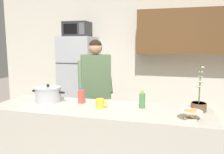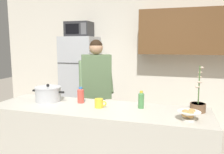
{
  "view_description": "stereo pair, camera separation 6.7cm",
  "coord_description": "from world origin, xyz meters",
  "px_view_note": "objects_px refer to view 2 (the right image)",
  "views": [
    {
      "loc": [
        0.74,
        -2.18,
        1.58
      ],
      "look_at": [
        0.0,
        0.55,
        1.17
      ],
      "focal_mm": 35.82,
      "sensor_mm": 36.0,
      "label": 1
    },
    {
      "loc": [
        0.8,
        -2.16,
        1.58
      ],
      "look_at": [
        0.0,
        0.55,
        1.17
      ],
      "focal_mm": 35.82,
      "sensor_mm": 36.0,
      "label": 2
    }
  ],
  "objects_px": {
    "microwave": "(79,29)",
    "bottle_near_edge": "(81,95)",
    "refrigerator": "(81,81)",
    "person_near_pot": "(96,83)",
    "cooking_pot": "(48,94)",
    "bread_bowl": "(189,115)",
    "bottle_mid_counter": "(141,100)",
    "potted_orchid": "(198,105)",
    "coffee_mug": "(99,103)"
  },
  "relations": [
    {
      "from": "coffee_mug",
      "to": "cooking_pot",
      "type": "bearing_deg",
      "value": 172.69
    },
    {
      "from": "cooking_pot",
      "to": "refrigerator",
      "type": "bearing_deg",
      "value": 102.29
    },
    {
      "from": "refrigerator",
      "to": "potted_orchid",
      "type": "relative_size",
      "value": 3.77
    },
    {
      "from": "coffee_mug",
      "to": "bottle_mid_counter",
      "type": "height_order",
      "value": "bottle_mid_counter"
    },
    {
      "from": "cooking_pot",
      "to": "bread_bowl",
      "type": "xyz_separation_m",
      "value": [
        1.56,
        -0.24,
        -0.04
      ]
    },
    {
      "from": "cooking_pot",
      "to": "bottle_mid_counter",
      "type": "bearing_deg",
      "value": 0.74
    },
    {
      "from": "person_near_pot",
      "to": "bottle_mid_counter",
      "type": "relative_size",
      "value": 8.93
    },
    {
      "from": "bread_bowl",
      "to": "potted_orchid",
      "type": "xyz_separation_m",
      "value": [
        0.1,
        0.29,
        0.02
      ]
    },
    {
      "from": "bread_bowl",
      "to": "refrigerator",
      "type": "bearing_deg",
      "value": 134.2
    },
    {
      "from": "person_near_pot",
      "to": "bottle_near_edge",
      "type": "relative_size",
      "value": 9.04
    },
    {
      "from": "bottle_near_edge",
      "to": "bottle_mid_counter",
      "type": "relative_size",
      "value": 0.99
    },
    {
      "from": "bread_bowl",
      "to": "bottle_mid_counter",
      "type": "relative_size",
      "value": 1.11
    },
    {
      "from": "microwave",
      "to": "person_near_pot",
      "type": "distance_m",
      "value": 1.46
    },
    {
      "from": "cooking_pot",
      "to": "bread_bowl",
      "type": "height_order",
      "value": "cooking_pot"
    },
    {
      "from": "microwave",
      "to": "bottle_near_edge",
      "type": "xyz_separation_m",
      "value": [
        0.78,
        -1.7,
        -0.86
      ]
    },
    {
      "from": "microwave",
      "to": "bread_bowl",
      "type": "distance_m",
      "value": 2.91
    },
    {
      "from": "microwave",
      "to": "coffee_mug",
      "type": "distance_m",
      "value": 2.29
    },
    {
      "from": "microwave",
      "to": "bottle_near_edge",
      "type": "bearing_deg",
      "value": -65.27
    },
    {
      "from": "person_near_pot",
      "to": "coffee_mug",
      "type": "bearing_deg",
      "value": -67.67
    },
    {
      "from": "person_near_pot",
      "to": "microwave",
      "type": "bearing_deg",
      "value": 125.85
    },
    {
      "from": "refrigerator",
      "to": "coffee_mug",
      "type": "relative_size",
      "value": 13.19
    },
    {
      "from": "coffee_mug",
      "to": "bottle_near_edge",
      "type": "relative_size",
      "value": 0.72
    },
    {
      "from": "coffee_mug",
      "to": "bottle_mid_counter",
      "type": "distance_m",
      "value": 0.44
    },
    {
      "from": "refrigerator",
      "to": "bottle_mid_counter",
      "type": "bearing_deg",
      "value": -49.69
    },
    {
      "from": "cooking_pot",
      "to": "bread_bowl",
      "type": "distance_m",
      "value": 1.58
    },
    {
      "from": "cooking_pot",
      "to": "potted_orchid",
      "type": "relative_size",
      "value": 0.9
    },
    {
      "from": "refrigerator",
      "to": "person_near_pot",
      "type": "height_order",
      "value": "refrigerator"
    },
    {
      "from": "bottle_mid_counter",
      "to": "refrigerator",
      "type": "bearing_deg",
      "value": 130.31
    },
    {
      "from": "potted_orchid",
      "to": "coffee_mug",
      "type": "bearing_deg",
      "value": -172.06
    },
    {
      "from": "bottle_mid_counter",
      "to": "potted_orchid",
      "type": "distance_m",
      "value": 0.56
    },
    {
      "from": "bottle_mid_counter",
      "to": "potted_orchid",
      "type": "bearing_deg",
      "value": 3.87
    },
    {
      "from": "coffee_mug",
      "to": "bread_bowl",
      "type": "bearing_deg",
      "value": -9.85
    },
    {
      "from": "microwave",
      "to": "coffee_mug",
      "type": "xyz_separation_m",
      "value": [
        1.05,
        -1.82,
        -0.9
      ]
    },
    {
      "from": "bread_bowl",
      "to": "bottle_near_edge",
      "type": "relative_size",
      "value": 1.12
    },
    {
      "from": "coffee_mug",
      "to": "bread_bowl",
      "type": "height_order",
      "value": "bread_bowl"
    },
    {
      "from": "coffee_mug",
      "to": "potted_orchid",
      "type": "relative_size",
      "value": 0.29
    },
    {
      "from": "bread_bowl",
      "to": "potted_orchid",
      "type": "relative_size",
      "value": 0.45
    },
    {
      "from": "potted_orchid",
      "to": "cooking_pot",
      "type": "bearing_deg",
      "value": -178.2
    },
    {
      "from": "refrigerator",
      "to": "person_near_pot",
      "type": "relative_size",
      "value": 1.05
    },
    {
      "from": "bottle_near_edge",
      "to": "cooking_pot",
      "type": "bearing_deg",
      "value": -174.53
    },
    {
      "from": "bottle_near_edge",
      "to": "refrigerator",
      "type": "bearing_deg",
      "value": 114.45
    },
    {
      "from": "bread_bowl",
      "to": "potted_orchid",
      "type": "distance_m",
      "value": 0.31
    },
    {
      "from": "potted_orchid",
      "to": "bread_bowl",
      "type": "bearing_deg",
      "value": -108.18
    },
    {
      "from": "cooking_pot",
      "to": "person_near_pot",
      "type": "bearing_deg",
      "value": 67.37
    },
    {
      "from": "microwave",
      "to": "cooking_pot",
      "type": "xyz_separation_m",
      "value": [
        0.38,
        -1.74,
        -0.86
      ]
    },
    {
      "from": "microwave",
      "to": "bottle_near_edge",
      "type": "distance_m",
      "value": 2.06
    },
    {
      "from": "microwave",
      "to": "bottle_near_edge",
      "type": "relative_size",
      "value": 2.63
    },
    {
      "from": "person_near_pot",
      "to": "coffee_mug",
      "type": "xyz_separation_m",
      "value": [
        0.35,
        -0.85,
        -0.06
      ]
    },
    {
      "from": "bread_bowl",
      "to": "cooking_pot",
      "type": "bearing_deg",
      "value": 171.23
    },
    {
      "from": "microwave",
      "to": "cooking_pot",
      "type": "height_order",
      "value": "microwave"
    }
  ]
}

